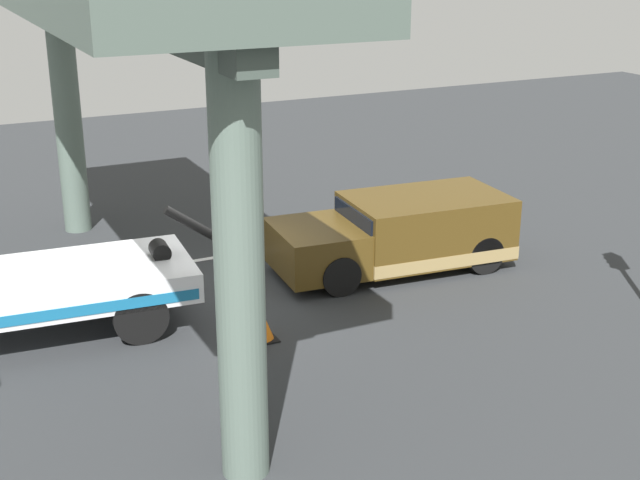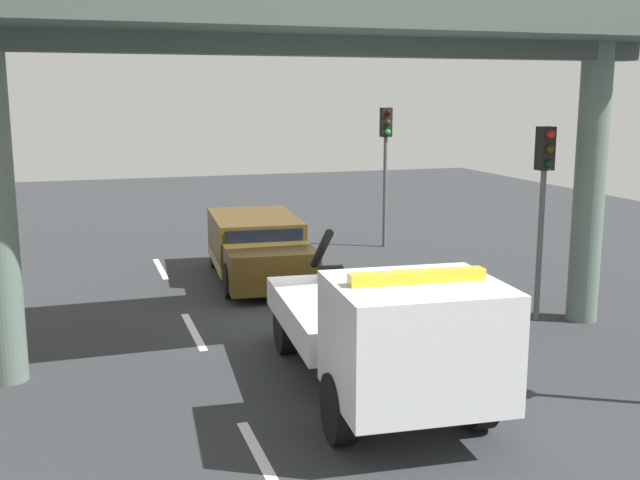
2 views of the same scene
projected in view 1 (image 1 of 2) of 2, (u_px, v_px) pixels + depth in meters
ground_plane at (224, 301)px, 17.65m from camera, size 60.00×40.00×0.10m
lane_stripe_west at (415, 225)px, 22.10m from camera, size 2.60×0.16×0.01m
lane_stripe_mid at (188, 262)px, 19.63m from camera, size 2.60×0.16×0.01m
towed_van_green at (402, 234)px, 19.08m from camera, size 5.35×2.56×1.58m
overpass_structure at (114, 3)px, 14.95m from camera, size 3.60×13.56×6.65m
traffic_light_far at (232, 240)px, 11.90m from camera, size 0.39×0.32×4.16m
traffic_cone_orange at (260, 323)px, 15.77m from camera, size 0.56×0.56×0.67m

